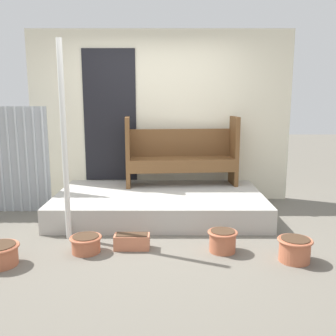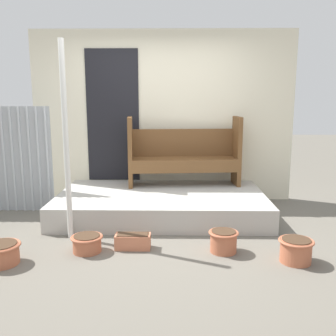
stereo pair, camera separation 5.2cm
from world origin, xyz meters
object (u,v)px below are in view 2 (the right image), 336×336
at_px(flower_pot_right, 223,240).
at_px(flower_pot_far_right, 296,249).
at_px(support_post, 66,143).
at_px(flower_pot_left, 1,253).
at_px(flower_pot_middle, 87,243).
at_px(bench, 184,152).
at_px(planter_box_rect, 133,241).

relative_size(flower_pot_right, flower_pot_far_right, 0.92).
xyz_separation_m(support_post, flower_pot_left, (-0.48, -0.71, -0.99)).
height_order(flower_pot_middle, flower_pot_far_right, flower_pot_far_right).
relative_size(flower_pot_middle, flower_pot_far_right, 0.98).
xyz_separation_m(support_post, bench, (1.34, 1.39, -0.31)).
distance_m(bench, flower_pot_right, 1.94).
bearing_deg(flower_pot_left, flower_pot_middle, 21.87).
distance_m(support_post, flower_pot_middle, 1.12).
distance_m(flower_pot_left, planter_box_rect, 1.31).
bearing_deg(planter_box_rect, support_post, 157.65).
height_order(flower_pot_left, planter_box_rect, flower_pot_left).
height_order(support_post, flower_pot_middle, support_post).
distance_m(bench, flower_pot_far_right, 2.37).
bearing_deg(bench, support_post, -138.75).
distance_m(bench, flower_pot_left, 2.87).
relative_size(flower_pot_left, planter_box_rect, 1.01).
bearing_deg(flower_pot_middle, flower_pot_right, 0.82).
xyz_separation_m(flower_pot_left, flower_pot_right, (2.21, 0.33, 0.01)).
relative_size(support_post, flower_pot_right, 7.00).
relative_size(support_post, flower_pot_far_right, 6.43).
bearing_deg(support_post, flower_pot_middle, -54.71).
height_order(flower_pot_left, flower_pot_far_right, flower_pot_far_right).
distance_m(support_post, flower_pot_left, 1.32).
distance_m(bench, flower_pot_middle, 2.20).
bearing_deg(flower_pot_middle, bench, 59.49).
bearing_deg(flower_pot_right, planter_box_rect, 175.78).
xyz_separation_m(flower_pot_far_right, planter_box_rect, (-1.64, 0.31, -0.05)).
relative_size(bench, flower_pot_left, 4.35).
bearing_deg(bench, flower_pot_right, -82.77).
bearing_deg(flower_pot_far_right, flower_pot_left, -178.16).
bearing_deg(flower_pot_middle, flower_pot_far_right, -5.83).
relative_size(flower_pot_far_right, planter_box_rect, 0.91).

